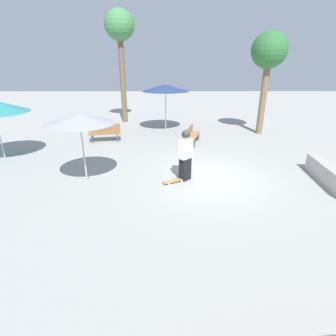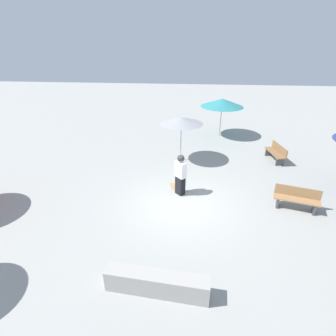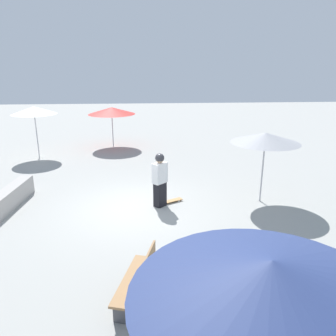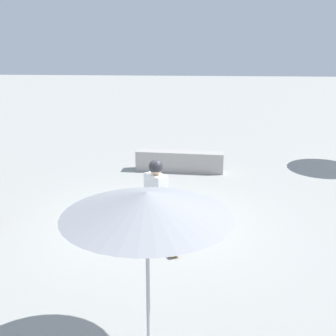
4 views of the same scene
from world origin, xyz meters
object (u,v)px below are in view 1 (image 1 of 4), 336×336
object	(u,v)px
skater_main	(185,154)
bench_far	(192,135)
palm_tree_center_right	(269,54)
shade_umbrella_navy	(166,88)
concrete_ledge	(329,175)
palm_tree_far_back	(120,31)
skateboard	(174,181)
bench_near	(105,133)
shade_umbrella_grey	(79,119)

from	to	relation	value
skater_main	bench_far	world-z (taller)	skater_main
palm_tree_center_right	shade_umbrella_navy	bearing A→B (deg)	-98.51
skater_main	shade_umbrella_navy	size ratio (longest dim) A/B	0.65
concrete_ledge	bench_far	size ratio (longest dim) A/B	1.59
concrete_ledge	palm_tree_far_back	xyz separation A→B (m)	(-9.95, -8.19, 5.25)
skateboard	palm_tree_center_right	xyz separation A→B (m)	(-6.62, 5.03, 4.13)
concrete_ledge	palm_tree_center_right	size ratio (longest dim) A/B	0.50
skater_main	skateboard	xyz separation A→B (m)	(0.24, -0.38, -0.88)
bench_near	shade_umbrella_grey	xyz separation A→B (m)	(4.95, 0.45, 1.72)
shade_umbrella_grey	palm_tree_far_back	distance (m)	10.35
skateboard	shade_umbrella_navy	world-z (taller)	shade_umbrella_navy
bench_far	palm_tree_center_right	xyz separation A→B (m)	(-2.02, 4.01, 3.77)
skater_main	bench_near	xyz separation A→B (m)	(-4.80, -3.77, -0.51)
skater_main	skateboard	bearing A→B (deg)	-10.89
bench_near	palm_tree_center_right	world-z (taller)	palm_tree_center_right
concrete_ledge	palm_tree_far_back	size ratio (longest dim) A/B	0.39
bench_far	palm_tree_far_back	size ratio (longest dim) A/B	0.24
skateboard	bench_far	world-z (taller)	bench_far
skater_main	palm_tree_center_right	world-z (taller)	palm_tree_center_right
bench_far	palm_tree_far_back	bearing A→B (deg)	-126.50
concrete_ledge	shade_umbrella_navy	size ratio (longest dim) A/B	0.99
skater_main	shade_umbrella_grey	distance (m)	3.54
shade_umbrella_grey	skater_main	bearing A→B (deg)	92.66
concrete_ledge	skateboard	bearing A→B (deg)	-90.99
skater_main	shade_umbrella_grey	bearing A→B (deg)	-40.69
skater_main	palm_tree_far_back	world-z (taller)	palm_tree_far_back
shade_umbrella_grey	bench_far	bearing A→B (deg)	138.66
skateboard	concrete_ledge	size ratio (longest dim) A/B	0.30
skateboard	bench_near	bearing A→B (deg)	-83.32
bench_far	palm_tree_center_right	world-z (taller)	palm_tree_center_right
shade_umbrella_navy	bench_near	bearing A→B (deg)	-52.56
shade_umbrella_grey	shade_umbrella_navy	xyz separation A→B (m)	(-7.33, 2.66, 0.30)
bench_far	shade_umbrella_navy	world-z (taller)	shade_umbrella_navy
palm_tree_center_right	palm_tree_far_back	xyz separation A→B (m)	(-3.24, -8.10, 1.37)
shade_umbrella_navy	palm_tree_far_back	xyz separation A→B (m)	(-2.44, -2.78, 3.12)
skateboard	palm_tree_center_right	distance (m)	9.29
bench_near	bench_far	world-z (taller)	same
shade_umbrella_grey	palm_tree_far_back	bearing A→B (deg)	-179.32
concrete_ledge	shade_umbrella_grey	distance (m)	8.29
shade_umbrella_grey	shade_umbrella_navy	distance (m)	7.80
skateboard	palm_tree_far_back	size ratio (longest dim) A/B	0.12
bench_near	bench_far	xyz separation A→B (m)	(0.43, 4.42, 0.00)
bench_near	skateboard	bearing A→B (deg)	113.51
skateboard	shade_umbrella_navy	xyz separation A→B (m)	(-7.42, -0.29, 2.38)
skateboard	shade_umbrella_navy	size ratio (longest dim) A/B	0.30
bench_far	palm_tree_far_back	world-z (taller)	palm_tree_far_back
shade_umbrella_grey	palm_tree_center_right	world-z (taller)	palm_tree_center_right
palm_tree_center_right	concrete_ledge	bearing A→B (deg)	0.78
shade_umbrella_grey	shade_umbrella_navy	world-z (taller)	shade_umbrella_navy
concrete_ledge	bench_far	bearing A→B (deg)	-138.84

